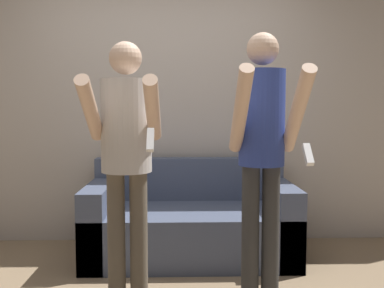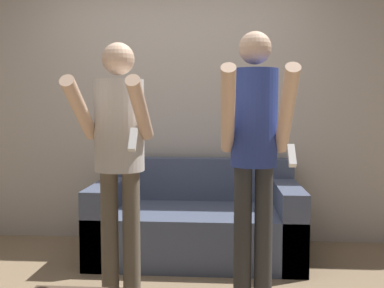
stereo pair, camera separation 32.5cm
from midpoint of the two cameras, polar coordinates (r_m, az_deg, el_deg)
name	(u,v)px [view 2 (the right image)]	position (r m, az deg, el deg)	size (l,w,h in m)	color
wall_back	(176,99)	(4.30, 0.07, 5.70)	(6.40, 0.06, 2.70)	beige
couch	(197,224)	(3.92, 3.01, -10.09)	(1.73, 0.94, 0.80)	#4C5670
person_standing_left	(119,147)	(2.77, -5.98, -0.33)	(0.43, 0.63, 1.67)	#6B6051
person_standing_right	(254,144)	(2.74, 11.30, -0.03)	(0.40, 0.64, 1.72)	#383838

